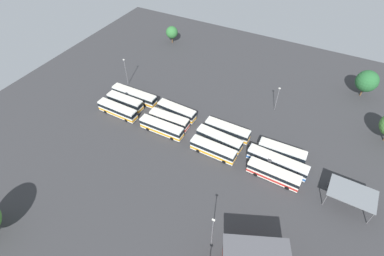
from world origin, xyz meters
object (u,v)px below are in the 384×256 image
(bus_row2_slot0, at_px, (213,150))
(bus_row3_slot2, at_px, (282,151))
(bus_row3_slot1, at_px, (277,162))
(bus_row3_slot0, at_px, (274,174))
(lamp_post_near_entrance, at_px, (277,98))
(bus_row0_slot2, at_px, (134,95))
(lamp_post_by_building, at_px, (126,71))
(bus_row1_slot1, at_px, (169,120))
(tree_south_edge, at_px, (172,32))
(lamp_post_mid_lot, at_px, (212,232))
(bus_row0_slot0, at_px, (118,110))
(bus_row2_slot1, at_px, (219,139))
(bus_row1_slot0, at_px, (162,128))
(bus_row0_slot1, at_px, (125,102))
(tree_north_edge, at_px, (367,81))
(bus_row1_slot2, at_px, (177,111))
(bus_row2_slot2, at_px, (227,130))
(maintenance_shelter, at_px, (353,193))

(bus_row2_slot0, relative_size, bus_row3_slot2, 1.02)
(bus_row3_slot1, bearing_deg, bus_row3_slot2, 87.89)
(bus_row3_slot0, distance_m, lamp_post_near_entrance, 25.17)
(bus_row0_slot2, height_order, bus_row3_slot0, same)
(lamp_post_by_building, bearing_deg, bus_row1_slot1, -24.91)
(bus_row1_slot1, height_order, tree_south_edge, tree_south_edge)
(lamp_post_mid_lot, distance_m, lamp_post_near_entrance, 44.79)
(bus_row0_slot0, distance_m, bus_row2_slot1, 29.94)
(bus_row1_slot0, bearing_deg, bus_row0_slot0, 179.08)
(bus_row2_slot1, bearing_deg, lamp_post_near_entrance, 66.48)
(bus_row2_slot1, distance_m, lamp_post_near_entrance, 21.87)
(bus_row0_slot1, height_order, lamp_post_mid_lot, lamp_post_mid_lot)
(bus_row3_slot2, distance_m, tree_north_edge, 38.47)
(bus_row0_slot1, bearing_deg, lamp_post_by_building, 123.44)
(bus_row0_slot1, distance_m, bus_row2_slot1, 30.20)
(bus_row1_slot2, bearing_deg, tree_north_edge, 37.33)
(lamp_post_by_building, bearing_deg, lamp_post_near_entrance, 12.09)
(bus_row1_slot0, xyz_separation_m, bus_row2_slot0, (15.24, -0.71, -0.00))
(tree_north_edge, bearing_deg, bus_row1_slot0, -137.10)
(lamp_post_mid_lot, bearing_deg, bus_row2_slot2, 107.20)
(bus_row1_slot1, relative_size, tree_north_edge, 1.32)
(lamp_post_mid_lot, bearing_deg, maintenance_shelter, 44.84)
(bus_row0_slot0, distance_m, lamp_post_by_building, 15.10)
(bus_row0_slot0, relative_size, bus_row1_slot1, 1.08)
(bus_row3_slot0, relative_size, lamp_post_by_building, 1.35)
(lamp_post_by_building, distance_m, lamp_post_near_entrance, 45.98)
(bus_row0_slot2, height_order, bus_row2_slot2, same)
(bus_row1_slot1, height_order, lamp_post_mid_lot, lamp_post_mid_lot)
(bus_row3_slot2, bearing_deg, bus_row1_slot1, -174.49)
(bus_row2_slot0, xyz_separation_m, bus_row3_slot1, (14.89, 3.46, 0.00))
(bus_row2_slot1, xyz_separation_m, lamp_post_near_entrance, (8.67, 19.92, 2.44))
(bus_row2_slot1, distance_m, tree_north_edge, 48.99)
(bus_row3_slot2, relative_size, tree_south_edge, 1.77)
(bus_row1_slot0, height_order, bus_row3_slot1, same)
(bus_row3_slot2, distance_m, lamp_post_near_entrance, 18.03)
(bus_row2_slot1, xyz_separation_m, maintenance_shelter, (31.28, -3.16, 1.97))
(lamp_post_near_entrance, bearing_deg, bus_row0_slot0, -149.23)
(bus_row2_slot0, xyz_separation_m, bus_row2_slot2, (0.42, 7.89, 0.00))
(bus_row3_slot0, bearing_deg, bus_row0_slot0, 178.41)
(bus_row2_slot0, distance_m, lamp_post_near_entrance, 25.45)
(bus_row0_slot1, height_order, tree_north_edge, tree_north_edge)
(bus_row1_slot1, height_order, bus_row3_slot2, same)
(bus_row0_slot0, distance_m, bus_row0_slot2, 7.68)
(bus_row2_slot0, height_order, bus_row3_slot0, same)
(maintenance_shelter, xyz_separation_m, lamp_post_mid_lot, (-21.81, -21.69, 1.40))
(bus_row2_slot1, relative_size, maintenance_shelter, 1.27)
(bus_row1_slot2, xyz_separation_m, bus_row2_slot2, (15.48, -0.46, 0.00))
(bus_row0_slot2, distance_m, bus_row3_slot2, 44.79)
(bus_row1_slot2, height_order, bus_row2_slot2, same)
(bus_row0_slot0, height_order, bus_row1_slot1, same)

